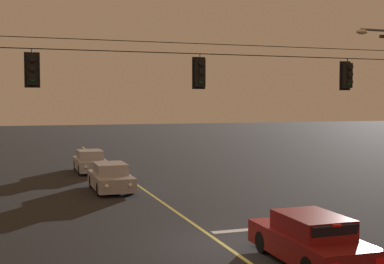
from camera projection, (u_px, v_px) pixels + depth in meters
ground_plane at (225, 246)px, 16.29m from camera, size 180.00×180.00×0.00m
lane_centre_stripe at (158, 199)px, 24.08m from camera, size 0.14×60.00×0.01m
stop_bar_paint at (257, 229)px, 18.43m from camera, size 3.40×0.36×0.01m
signal_span_assembly at (201, 118)px, 18.18m from camera, size 18.50×0.32×7.57m
traffic_light_leftmost at (32, 69)px, 16.29m from camera, size 0.48×0.41×1.22m
traffic_light_left_inner at (200, 73)px, 18.06m from camera, size 0.48×0.41×1.22m
traffic_light_centre at (347, 75)px, 19.95m from camera, size 0.48×0.41×1.22m
car_waiting_near_lane at (310, 240)px, 14.48m from camera, size 1.80×4.33×1.39m
car_oncoming_lead at (111, 178)px, 26.47m from camera, size 1.80×4.42×1.39m
car_oncoming_trailing at (90, 162)px, 33.62m from camera, size 1.80×4.42×1.39m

